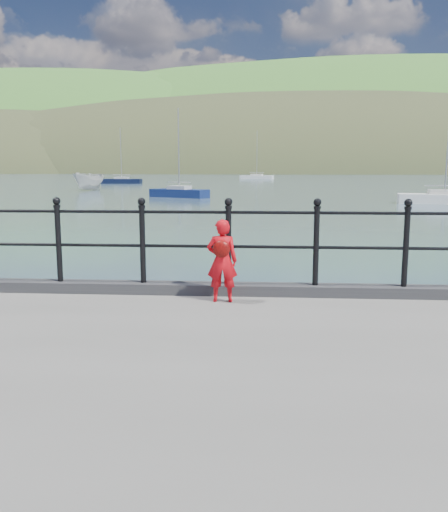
# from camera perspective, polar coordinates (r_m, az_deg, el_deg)

# --- Properties ---
(ground) EXTENTS (600.00, 600.00, 0.00)m
(ground) POSITION_cam_1_polar(r_m,az_deg,el_deg) (8.09, -3.80, -10.61)
(ground) COLOR #2D4251
(ground) RESTS_ON ground
(kerb) EXTENTS (60.00, 0.30, 0.15)m
(kerb) POSITION_cam_1_polar(r_m,az_deg,el_deg) (7.64, -4.04, -3.41)
(kerb) COLOR #28282B
(kerb) RESTS_ON quay
(railing) EXTENTS (18.11, 0.11, 1.20)m
(railing) POSITION_cam_1_polar(r_m,az_deg,el_deg) (7.51, -4.11, 2.17)
(railing) COLOR black
(railing) RESTS_ON kerb
(far_shore) EXTENTS (830.00, 200.00, 156.00)m
(far_shore) POSITION_cam_1_polar(r_m,az_deg,el_deg) (251.02, 12.53, 3.56)
(far_shore) COLOR #333A21
(far_shore) RESTS_ON ground
(child) EXTENTS (0.40, 0.32, 1.09)m
(child) POSITION_cam_1_polar(r_m,az_deg,el_deg) (7.09, -0.20, -0.44)
(child) COLOR red
(child) RESTS_ON quay
(launch_white) EXTENTS (3.10, 5.42, 1.97)m
(launch_white) POSITION_cam_1_polar(r_m,az_deg,el_deg) (61.30, -14.02, 7.62)
(launch_white) COLOR silver
(launch_white) RESTS_ON ground
(sailboat_left) EXTENTS (5.90, 1.89, 8.38)m
(sailboat_left) POSITION_cam_1_polar(r_m,az_deg,el_deg) (83.03, -10.72, 7.73)
(sailboat_left) COLOR black
(sailboat_left) RESTS_ON ground
(sailboat_deep) EXTENTS (6.74, 3.43, 9.52)m
(sailboat_deep) POSITION_cam_1_polar(r_m,az_deg,el_deg) (107.31, 3.46, 8.27)
(sailboat_deep) COLOR white
(sailboat_deep) RESTS_ON ground
(sailboat_near) EXTENTS (6.58, 2.77, 8.75)m
(sailboat_near) POSITION_cam_1_polar(r_m,az_deg,el_deg) (42.38, 22.17, 5.57)
(sailboat_near) COLOR white
(sailboat_near) RESTS_ON ground
(sailboat_port) EXTENTS (5.45, 3.77, 7.71)m
(sailboat_port) POSITION_cam_1_polar(r_m,az_deg,el_deg) (47.30, -4.73, 6.59)
(sailboat_port) COLOR navy
(sailboat_port) RESTS_ON ground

